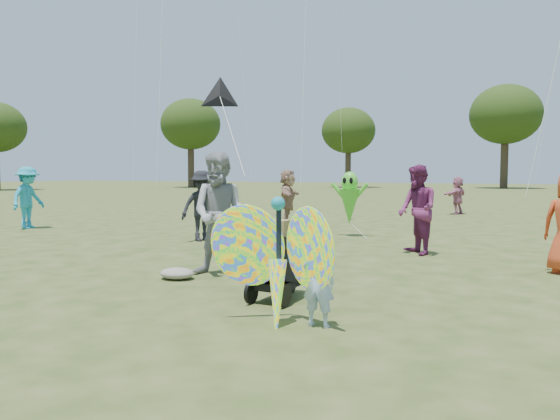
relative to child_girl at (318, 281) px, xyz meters
The scene contains 14 objects.
ground 1.80m from the child_girl, 142.78° to the left, with size 160.00×160.00×0.00m, color #51592B.
child_girl is the anchor object (origin of this frame).
adult_man 3.40m from the child_girl, 138.42° to the left, with size 1.00×0.78×2.06m, color #929397.
grey_bag 3.45m from the child_girl, 151.21° to the left, with size 0.57×0.47×0.18m, color gray.
crowd_b 7.96m from the child_girl, 130.95° to the left, with size 1.14×0.65×1.76m, color black.
crowd_d 12.08m from the child_girl, 114.40° to the left, with size 1.68×0.53×1.81m, color #9C7560.
crowd_e 5.89m from the child_girl, 89.05° to the left, with size 0.92×0.71×1.88m, color #6D2454.
crowd_i 13.35m from the child_girl, 151.02° to the left, with size 1.22×0.70×1.89m, color #2197B7.
crowd_j 17.57m from the child_girl, 90.80° to the left, with size 1.43×0.46×1.54m, color #B86987.
jogging_stroller 1.40m from the child_girl, 131.39° to the left, with size 0.55×1.07×1.09m.
butterfly_kite 0.51m from the child_girl, 169.71° to the right, with size 1.74×0.75×1.65m.
delta_kite_rig 5.60m from the child_girl, 132.39° to the left, with size 1.67×1.64×1.95m.
alien_kite 8.70m from the child_girl, 104.09° to the left, with size 1.12×0.69×1.74m.
tree_line 46.53m from the child_girl, 87.15° to the left, with size 91.78×33.60×10.79m.
Camera 1 is at (3.38, -6.70, 1.73)m, focal length 35.00 mm.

